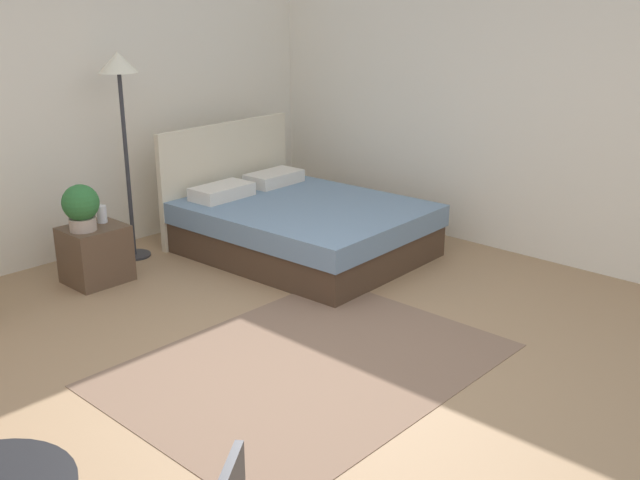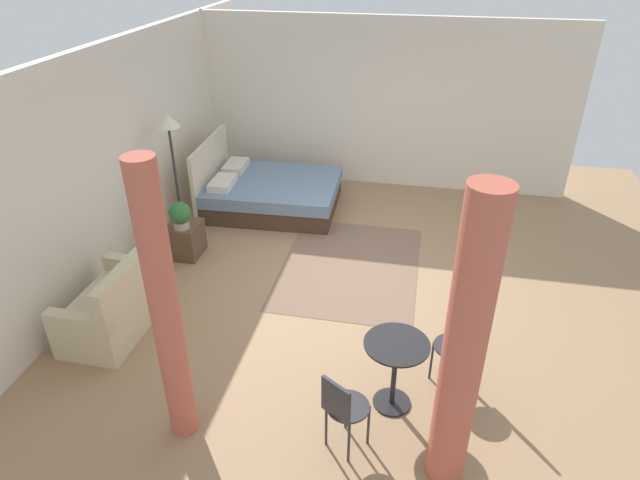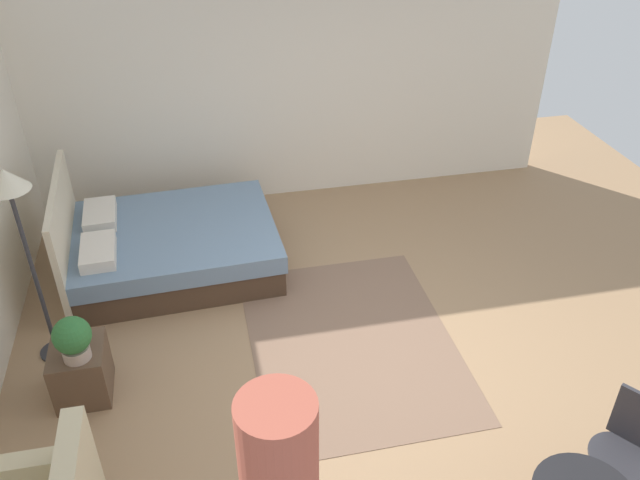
% 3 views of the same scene
% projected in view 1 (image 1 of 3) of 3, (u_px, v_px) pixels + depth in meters
% --- Properties ---
extents(ground_plane, '(9.18, 9.28, 0.02)m').
position_uv_depth(ground_plane, '(300.00, 380.00, 4.55)').
color(ground_plane, '#9E7A56').
extents(wall_back, '(9.18, 0.12, 2.82)m').
position_uv_depth(wall_back, '(30.00, 103.00, 6.11)').
color(wall_back, silver).
rests_on(wall_back, ground).
extents(wall_right, '(0.12, 6.28, 2.82)m').
position_uv_depth(wall_right, '(549.00, 101.00, 6.25)').
color(wall_right, silver).
rests_on(wall_right, ground).
extents(area_rug, '(2.41, 1.81, 0.01)m').
position_uv_depth(area_rug, '(308.00, 364.00, 4.70)').
color(area_rug, '#7F604C').
rests_on(area_rug, ground).
extents(bed, '(1.72, 2.15, 1.10)m').
position_uv_depth(bed, '(298.00, 224.00, 6.70)').
color(bed, '#473323').
rests_on(bed, ground).
extents(nightstand, '(0.48, 0.42, 0.47)m').
position_uv_depth(nightstand, '(96.00, 254.00, 6.01)').
color(nightstand, brown).
rests_on(nightstand, ground).
extents(potted_plant, '(0.29, 0.29, 0.38)m').
position_uv_depth(potted_plant, '(81.00, 206.00, 5.79)').
color(potted_plant, tan).
rests_on(potted_plant, nightstand).
extents(vase, '(0.08, 0.08, 0.14)m').
position_uv_depth(vase, '(102.00, 214.00, 6.03)').
color(vase, silver).
rests_on(vase, nightstand).
extents(floor_lamp, '(0.33, 0.33, 1.82)m').
position_uv_depth(floor_lamp, '(120.00, 87.00, 6.18)').
color(floor_lamp, '#2D2D33').
rests_on(floor_lamp, ground).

